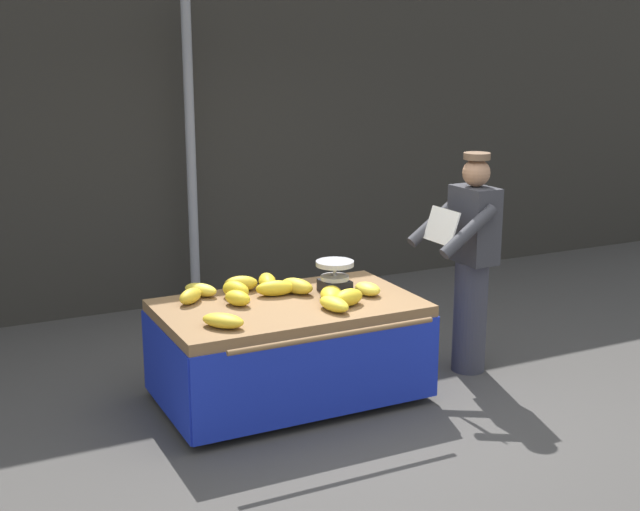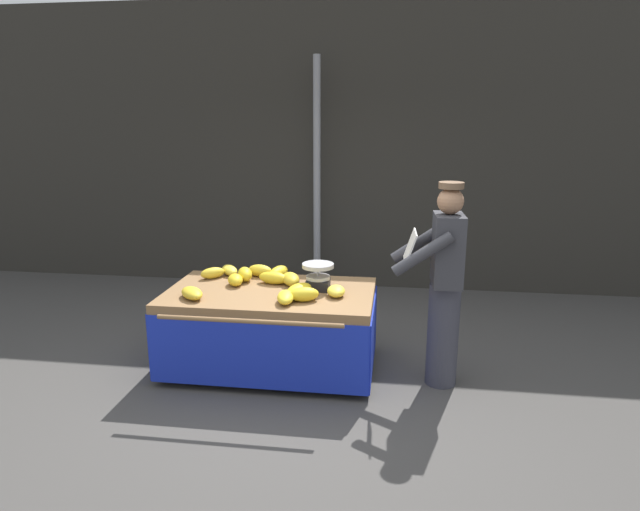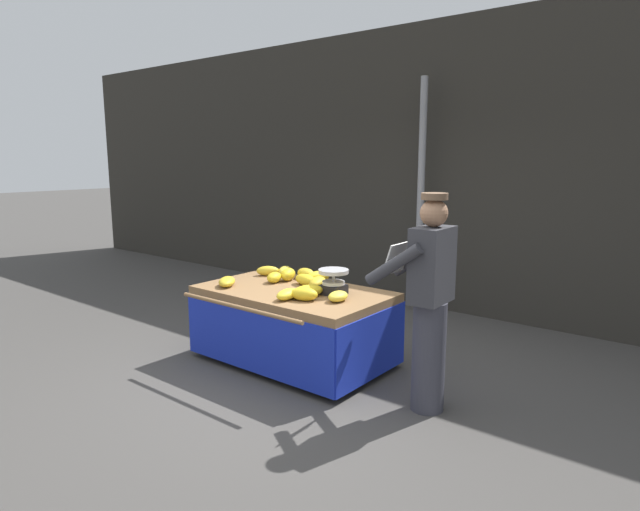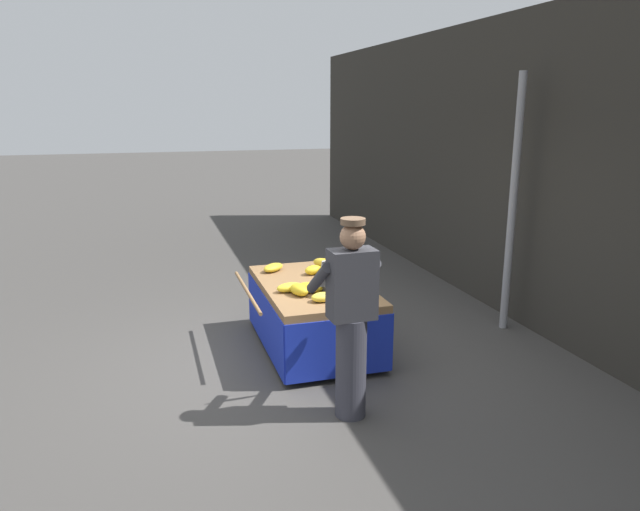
% 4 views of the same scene
% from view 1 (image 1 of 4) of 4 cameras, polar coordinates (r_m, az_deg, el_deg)
% --- Properties ---
extents(ground_plane, '(60.00, 60.00, 0.00)m').
position_cam_1_polar(ground_plane, '(6.12, 3.28, -10.34)').
color(ground_plane, '#423F3D').
extents(back_wall, '(16.00, 0.24, 3.65)m').
position_cam_1_polar(back_wall, '(8.53, -7.33, 9.23)').
color(back_wall, '#2D2B26').
rests_on(back_wall, ground).
extents(street_pole, '(0.09, 0.09, 2.94)m').
position_cam_1_polar(street_pole, '(8.10, -8.53, 6.42)').
color(street_pole, gray).
rests_on(street_pole, ground).
extents(banana_cart, '(1.84, 1.28, 0.73)m').
position_cam_1_polar(banana_cart, '(6.14, -2.06, -4.86)').
color(banana_cart, olive).
rests_on(banana_cart, ground).
extents(weighing_scale, '(0.28, 0.28, 0.23)m').
position_cam_1_polar(weighing_scale, '(6.30, 0.99, -1.40)').
color(weighing_scale, black).
rests_on(weighing_scale, banana_cart).
extents(banana_bunch_0, '(0.31, 0.19, 0.11)m').
position_cam_1_polar(banana_bunch_0, '(6.24, -2.97, -2.17)').
color(banana_bunch_0, gold).
rests_on(banana_bunch_0, banana_cart).
extents(banana_bunch_1, '(0.24, 0.32, 0.11)m').
position_cam_1_polar(banana_bunch_1, '(6.29, -1.54, -2.03)').
color(banana_bunch_1, gold).
rests_on(banana_bunch_1, banana_cart).
extents(banana_bunch_2, '(0.18, 0.30, 0.09)m').
position_cam_1_polar(banana_bunch_2, '(5.89, 0.93, -3.23)').
color(banana_bunch_2, yellow).
rests_on(banana_bunch_2, banana_cart).
extents(banana_bunch_3, '(0.27, 0.33, 0.11)m').
position_cam_1_polar(banana_bunch_3, '(6.09, 0.75, -2.60)').
color(banana_bunch_3, gold).
rests_on(banana_bunch_3, banana_cart).
extents(banana_bunch_4, '(0.25, 0.25, 0.10)m').
position_cam_1_polar(banana_bunch_4, '(6.12, -8.56, -2.67)').
color(banana_bunch_4, gold).
rests_on(banana_bunch_4, banana_cart).
extents(banana_bunch_5, '(0.27, 0.20, 0.11)m').
position_cam_1_polar(banana_bunch_5, '(6.37, -5.25, -1.86)').
color(banana_bunch_5, gold).
rests_on(banana_bunch_5, banana_cart).
extents(banana_bunch_6, '(0.20, 0.25, 0.11)m').
position_cam_1_polar(banana_bunch_6, '(6.03, -5.48, -2.82)').
color(banana_bunch_6, gold).
rests_on(banana_bunch_6, banana_cart).
extents(banana_bunch_7, '(0.26, 0.29, 0.09)m').
position_cam_1_polar(banana_bunch_7, '(6.28, -7.90, -2.26)').
color(banana_bunch_7, yellow).
rests_on(banana_bunch_7, banana_cart).
extents(banana_bunch_8, '(0.20, 0.31, 0.12)m').
position_cam_1_polar(banana_bunch_8, '(6.40, -3.51, -1.74)').
color(banana_bunch_8, gold).
rests_on(banana_bunch_8, banana_cart).
extents(banana_bunch_9, '(0.31, 0.33, 0.09)m').
position_cam_1_polar(banana_bunch_9, '(5.58, -6.43, -4.31)').
color(banana_bunch_9, gold).
rests_on(banana_bunch_9, banana_cart).
extents(banana_bunch_10, '(0.21, 0.27, 0.13)m').
position_cam_1_polar(banana_bunch_10, '(6.18, -5.60, -2.29)').
color(banana_bunch_10, gold).
rests_on(banana_bunch_10, banana_cart).
extents(banana_bunch_11, '(0.18, 0.25, 0.09)m').
position_cam_1_polar(banana_bunch_11, '(6.26, 3.16, -2.22)').
color(banana_bunch_11, yellow).
rests_on(banana_bunch_11, banana_cart).
extents(banana_bunch_12, '(0.28, 0.22, 0.12)m').
position_cam_1_polar(banana_bunch_12, '(6.00, 1.88, -2.79)').
color(banana_bunch_12, gold).
rests_on(banana_bunch_12, banana_cart).
extents(vendor_person, '(0.59, 0.52, 1.71)m').
position_cam_1_polar(vendor_person, '(6.68, 9.94, -0.46)').
color(vendor_person, '#383842').
rests_on(vendor_person, ground).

